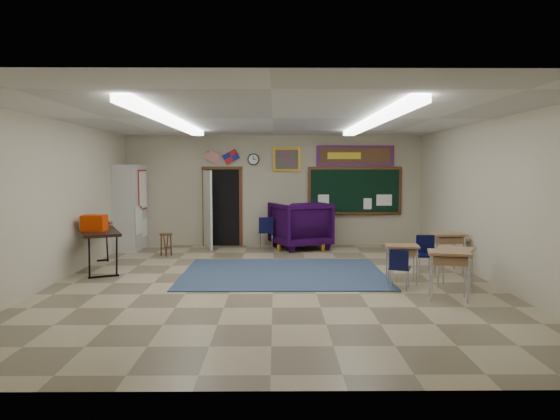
{
  "coord_description": "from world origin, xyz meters",
  "views": [
    {
      "loc": [
        0.05,
        -9.05,
        2.1
      ],
      "look_at": [
        0.14,
        1.5,
        1.22
      ],
      "focal_mm": 32.0,
      "sensor_mm": 36.0,
      "label": 1
    }
  ],
  "objects_px": {
    "wingback_armchair": "(300,225)",
    "wooden_stool": "(166,244)",
    "student_desk_front_right": "(446,250)",
    "folding_table": "(99,247)",
    "student_desk_front_left": "(402,262)"
  },
  "relations": [
    {
      "from": "wingback_armchair",
      "to": "student_desk_front_right",
      "type": "xyz_separation_m",
      "value": [
        2.84,
        -3.03,
        -0.18
      ]
    },
    {
      "from": "wingback_armchair",
      "to": "student_desk_front_left",
      "type": "distance_m",
      "value": 4.39
    },
    {
      "from": "folding_table",
      "to": "wooden_stool",
      "type": "xyz_separation_m",
      "value": [
        1.05,
        1.6,
        -0.18
      ]
    },
    {
      "from": "folding_table",
      "to": "wooden_stool",
      "type": "bearing_deg",
      "value": 32.46
    },
    {
      "from": "student_desk_front_right",
      "to": "wooden_stool",
      "type": "bearing_deg",
      "value": 156.67
    },
    {
      "from": "student_desk_front_right",
      "to": "folding_table",
      "type": "height_order",
      "value": "folding_table"
    },
    {
      "from": "wingback_armchair",
      "to": "student_desk_front_right",
      "type": "bearing_deg",
      "value": 110.21
    },
    {
      "from": "student_desk_front_left",
      "to": "student_desk_front_right",
      "type": "xyz_separation_m",
      "value": [
        1.17,
        1.02,
        0.05
      ]
    },
    {
      "from": "student_desk_front_right",
      "to": "folding_table",
      "type": "bearing_deg",
      "value": 171.54
    },
    {
      "from": "student_desk_front_left",
      "to": "wingback_armchair",
      "type": "bearing_deg",
      "value": 119.09
    },
    {
      "from": "wingback_armchair",
      "to": "wooden_stool",
      "type": "relative_size",
      "value": 2.52
    },
    {
      "from": "student_desk_front_left",
      "to": "folding_table",
      "type": "xyz_separation_m",
      "value": [
        -6.01,
        1.34,
        0.07
      ]
    },
    {
      "from": "student_desk_front_right",
      "to": "wooden_stool",
      "type": "distance_m",
      "value": 6.43
    },
    {
      "from": "student_desk_front_right",
      "to": "folding_table",
      "type": "xyz_separation_m",
      "value": [
        -7.18,
        0.31,
        0.02
      ]
    },
    {
      "from": "wooden_stool",
      "to": "folding_table",
      "type": "bearing_deg",
      "value": -123.24
    }
  ]
}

